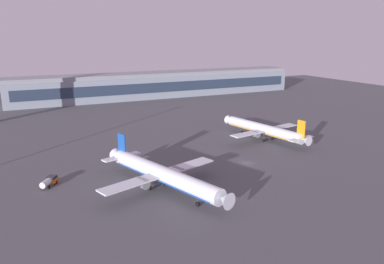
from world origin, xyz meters
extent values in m
plane|color=#4C4C51|center=(0.00, 0.00, 0.00)|extent=(416.00, 416.00, 0.00)
cube|color=gray|center=(22.75, 140.65, 7.00)|extent=(191.92, 22.00, 14.00)
cube|color=#263347|center=(22.75, 129.45, 7.70)|extent=(184.24, 0.40, 6.16)
cube|color=gray|center=(22.75, 140.65, 15.20)|extent=(191.92, 19.80, 2.40)
cylinder|color=silver|center=(-32.55, -9.26, 4.64)|extent=(16.82, 40.01, 4.30)
cone|color=silver|center=(-25.76, -29.88, 4.64)|extent=(4.73, 3.85, 4.08)
cone|color=silver|center=(-39.42, 11.58, 4.64)|extent=(4.66, 4.22, 3.87)
cube|color=silver|center=(-32.90, -8.19, 4.41)|extent=(35.78, 15.62, 0.40)
cube|color=silver|center=(-38.74, 9.54, 4.86)|extent=(12.66, 6.47, 0.40)
cube|color=#19479E|center=(-38.64, 9.21, 8.31)|extent=(1.45, 3.54, 7.35)
cylinder|color=slate|center=(-27.00, -6.24, 3.62)|extent=(3.64, 4.64, 2.49)
cylinder|color=slate|center=(-38.81, -10.13, 3.62)|extent=(3.64, 4.64, 2.49)
cube|color=#19479E|center=(-32.55, -9.26, 3.45)|extent=(15.39, 36.78, 0.41)
cylinder|color=#333338|center=(-28.48, -21.63, 2.63)|extent=(0.32, 0.32, 4.01)
cylinder|color=black|center=(-28.48, -21.63, 0.62)|extent=(0.82, 1.32, 1.24)
cylinder|color=#333338|center=(-31.07, -5.80, 2.63)|extent=(0.32, 0.32, 4.01)
cylinder|color=black|center=(-31.07, -5.80, 0.62)|extent=(0.82, 1.32, 1.24)
cylinder|color=#333338|center=(-35.80, -7.35, 2.63)|extent=(0.32, 0.32, 4.01)
cylinder|color=black|center=(-35.80, -7.35, 0.62)|extent=(0.82, 1.32, 1.24)
cylinder|color=silver|center=(21.51, 21.33, 4.28)|extent=(11.02, 37.63, 3.97)
cone|color=silver|center=(17.71, 41.00, 4.28)|extent=(4.17, 3.17, 3.77)
cone|color=silver|center=(25.35, 1.45, 4.28)|extent=(4.06, 3.55, 3.57)
cube|color=silver|center=(21.71, 20.30, 4.07)|extent=(33.58, 10.43, 0.37)
cube|color=silver|center=(24.97, 3.40, 4.49)|extent=(11.74, 4.64, 0.37)
cube|color=orange|center=(24.91, 3.71, 7.67)|extent=(0.94, 3.34, 6.78)
cylinder|color=slate|center=(16.07, 19.22, 3.34)|extent=(2.97, 4.12, 2.30)
cylinder|color=slate|center=(27.34, 21.39, 3.34)|extent=(2.97, 4.12, 2.30)
cube|color=orange|center=(21.51, 21.33, 3.19)|extent=(10.06, 34.61, 0.38)
cylinder|color=#333338|center=(19.23, 33.13, 2.43)|extent=(0.29, 0.29, 3.70)
cylinder|color=black|center=(19.23, 33.13, 0.57)|extent=(0.63, 1.21, 1.15)
cylinder|color=#333338|center=(19.75, 18.33, 2.43)|extent=(0.29, 0.29, 3.70)
cylinder|color=black|center=(19.75, 18.33, 0.57)|extent=(0.63, 1.21, 1.15)
cylinder|color=#333338|center=(24.26, 19.20, 2.43)|extent=(0.29, 0.29, 3.70)
cylinder|color=black|center=(24.26, 19.20, 0.57)|extent=(0.63, 1.21, 1.15)
cube|color=#D85919|center=(-59.10, 8.41, 1.05)|extent=(3.69, 3.83, 1.20)
cube|color=#1E232D|center=(-59.10, 8.41, 2.00)|extent=(3.32, 3.43, 0.70)
cylinder|color=silver|center=(-60.65, 6.20, 1.44)|extent=(3.88, 4.47, 1.80)
cylinder|color=black|center=(-59.72, 9.36, 0.45)|extent=(0.76, 0.91, 0.90)
cylinder|color=black|center=(-58.00, 8.16, 0.45)|extent=(0.76, 0.91, 0.90)
cylinder|color=black|center=(-61.92, 6.22, 0.45)|extent=(0.76, 0.91, 0.90)
cylinder|color=black|center=(-60.20, 5.01, 0.45)|extent=(0.76, 0.91, 0.90)
camera|label=1|loc=(-65.42, -96.70, 40.37)|focal=35.10mm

